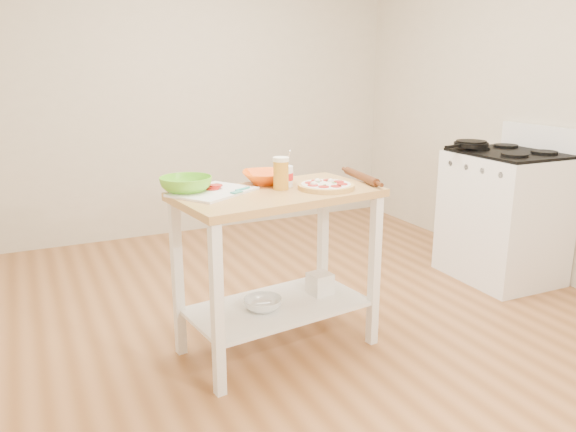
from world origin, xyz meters
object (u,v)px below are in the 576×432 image
(skillet, at_px, (470,144))
(knife, at_px, (193,189))
(cutting_board, at_px, (212,191))
(orange_bowl, at_px, (267,177))
(spatula, at_px, (240,190))
(rolling_pin, at_px, (361,177))
(prep_island, at_px, (278,238))
(yogurt_tub, at_px, (285,176))
(gas_stove, at_px, (504,215))
(beer_pint, at_px, (281,173))
(shelf_bin, at_px, (320,283))
(green_bowl, at_px, (186,185))
(shelf_glass_bowl, at_px, (263,304))
(pizza, at_px, (326,186))

(skillet, height_order, knife, skillet)
(cutting_board, height_order, orange_bowl, orange_bowl)
(spatula, bearing_deg, rolling_pin, -24.89)
(prep_island, bearing_deg, yogurt_tub, 45.47)
(gas_stove, distance_m, beer_pint, 1.99)
(gas_stove, xyz_separation_m, shelf_bin, (-1.66, -0.24, -0.15))
(prep_island, relative_size, gas_stove, 1.00)
(gas_stove, xyz_separation_m, cutting_board, (-2.26, -0.18, 0.43))
(spatula, bearing_deg, beer_pint, -25.04)
(gas_stove, distance_m, green_bowl, 2.43)
(orange_bowl, relative_size, green_bowl, 1.03)
(green_bowl, xyz_separation_m, beer_pint, (0.47, -0.13, 0.04))
(knife, height_order, shelf_glass_bowl, knife)
(beer_pint, height_order, shelf_glass_bowl, beer_pint)
(shelf_glass_bowl, bearing_deg, green_bowl, 151.49)
(yogurt_tub, height_order, shelf_bin, yogurt_tub)
(orange_bowl, xyz_separation_m, rolling_pin, (0.50, -0.17, -0.01))
(prep_island, height_order, cutting_board, cutting_board)
(skillet, bearing_deg, spatula, -173.44)
(knife, bearing_deg, beer_pint, -38.96)
(cutting_board, xyz_separation_m, green_bowl, (-0.12, 0.06, 0.03))
(skillet, xyz_separation_m, yogurt_tub, (-1.68, -0.41, -0.02))
(spatula, height_order, shelf_bin, spatula)
(green_bowl, distance_m, rolling_pin, 0.98)
(cutting_board, relative_size, orange_bowl, 1.82)
(cutting_board, height_order, yogurt_tub, yogurt_tub)
(rolling_pin, distance_m, shelf_glass_bowl, 0.90)
(green_bowl, bearing_deg, rolling_pin, -7.39)
(knife, distance_m, shelf_bin, 0.92)
(knife, relative_size, yogurt_tub, 1.30)
(beer_pint, bearing_deg, orange_bowl, 90.57)
(yogurt_tub, bearing_deg, orange_bowl, 113.29)
(spatula, bearing_deg, orange_bowl, 11.57)
(cutting_board, relative_size, spatula, 3.70)
(cutting_board, height_order, spatula, cutting_board)
(gas_stove, height_order, beer_pint, gas_stove)
(skillet, distance_m, spatula, 2.02)
(orange_bowl, bearing_deg, rolling_pin, -18.17)
(prep_island, xyz_separation_m, beer_pint, (0.03, 0.03, 0.34))
(cutting_board, distance_m, beer_pint, 0.37)
(green_bowl, bearing_deg, shelf_bin, -9.44)
(green_bowl, bearing_deg, yogurt_tub, -8.36)
(pizza, height_order, shelf_glass_bowl, pizza)
(prep_island, distance_m, beer_pint, 0.35)
(orange_bowl, distance_m, rolling_pin, 0.53)
(prep_island, relative_size, spatula, 8.22)
(shelf_bin, bearing_deg, spatula, -178.23)
(spatula, bearing_deg, gas_stove, -18.78)
(rolling_pin, height_order, shelf_bin, rolling_pin)
(rolling_pin, relative_size, shelf_glass_bowl, 1.86)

